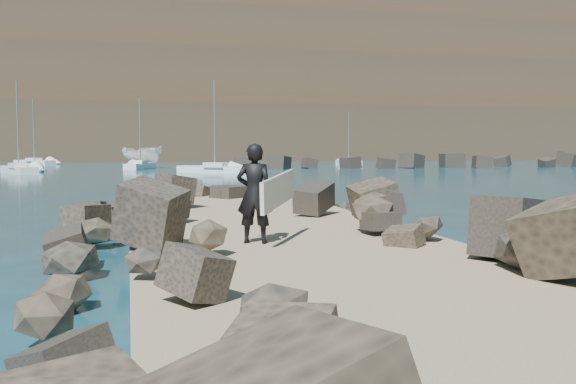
{
  "coord_description": "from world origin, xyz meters",
  "views": [
    {
      "loc": [
        -2.99,
        -13.01,
        2.37
      ],
      "look_at": [
        0.0,
        -1.0,
        1.5
      ],
      "focal_mm": 40.0,
      "sensor_mm": 36.0,
      "label": 1
    }
  ],
  "objects_px": {
    "radome": "(515,2)",
    "boat_imported": "(143,157)",
    "sailboat_f": "(355,159)",
    "surfer_with_board": "(258,193)",
    "surfboard_resting": "(158,205)"
  },
  "relations": [
    {
      "from": "radome",
      "to": "boat_imported",
      "type": "bearing_deg",
      "value": -140.83
    },
    {
      "from": "sailboat_f",
      "to": "boat_imported",
      "type": "bearing_deg",
      "value": -141.03
    },
    {
      "from": "surfer_with_board",
      "to": "sailboat_f",
      "type": "height_order",
      "value": "sailboat_f"
    },
    {
      "from": "surfboard_resting",
      "to": "surfer_with_board",
      "type": "height_order",
      "value": "surfer_with_board"
    },
    {
      "from": "surfer_with_board",
      "to": "sailboat_f",
      "type": "distance_m",
      "value": 101.7
    },
    {
      "from": "surfboard_resting",
      "to": "surfer_with_board",
      "type": "bearing_deg",
      "value": -67.01
    },
    {
      "from": "surfboard_resting",
      "to": "boat_imported",
      "type": "distance_m",
      "value": 61.56
    },
    {
      "from": "surfer_with_board",
      "to": "boat_imported",
      "type": "bearing_deg",
      "value": 90.57
    },
    {
      "from": "boat_imported",
      "to": "sailboat_f",
      "type": "distance_m",
      "value": 47.72
    },
    {
      "from": "surfer_with_board",
      "to": "sailboat_f",
      "type": "xyz_separation_m",
      "value": [
        36.45,
        94.93,
        -1.18
      ]
    },
    {
      "from": "surfboard_resting",
      "to": "boat_imported",
      "type": "bearing_deg",
      "value": 85.74
    },
    {
      "from": "surfboard_resting",
      "to": "surfer_with_board",
      "type": "xyz_separation_m",
      "value": [
        1.67,
        -3.38,
        0.49
      ]
    },
    {
      "from": "surfer_with_board",
      "to": "radome",
      "type": "height_order",
      "value": "radome"
    },
    {
      "from": "boat_imported",
      "to": "radome",
      "type": "relative_size",
      "value": 0.36
    },
    {
      "from": "surfboard_resting",
      "to": "radome",
      "type": "relative_size",
      "value": 0.12
    }
  ]
}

